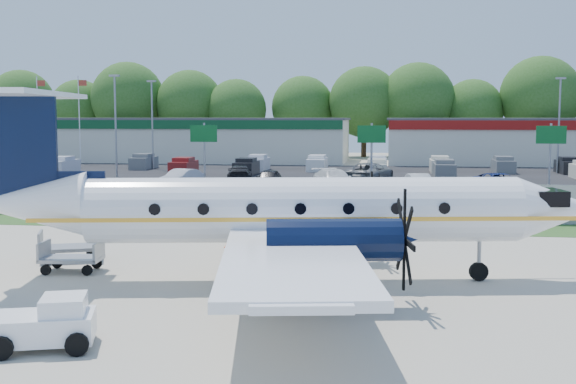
# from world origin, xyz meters

# --- Properties ---
(ground) EXTENTS (170.00, 170.00, 0.00)m
(ground) POSITION_xyz_m (0.00, 0.00, 0.00)
(ground) COLOR #BFB6A1
(ground) RESTS_ON ground
(grass_verge) EXTENTS (170.00, 4.00, 0.02)m
(grass_verge) POSITION_xyz_m (0.00, 12.00, 0.01)
(grass_verge) COLOR #2D561E
(grass_verge) RESTS_ON ground
(access_road) EXTENTS (170.00, 8.00, 0.02)m
(access_road) POSITION_xyz_m (0.00, 19.00, 0.01)
(access_road) COLOR black
(access_road) RESTS_ON ground
(parking_lot) EXTENTS (170.00, 32.00, 0.02)m
(parking_lot) POSITION_xyz_m (0.00, 40.00, 0.01)
(parking_lot) COLOR black
(parking_lot) RESTS_ON ground
(perimeter_fence) EXTENTS (120.00, 0.06, 1.99)m
(perimeter_fence) POSITION_xyz_m (0.00, 14.00, 1.00)
(perimeter_fence) COLOR gray
(perimeter_fence) RESTS_ON ground
(building_west) EXTENTS (46.40, 12.40, 5.24)m
(building_west) POSITION_xyz_m (-24.00, 61.98, 2.63)
(building_west) COLOR silver
(building_west) RESTS_ON ground
(sign_left) EXTENTS (1.80, 0.26, 5.00)m
(sign_left) POSITION_xyz_m (-8.00, 22.91, 3.61)
(sign_left) COLOR gray
(sign_left) RESTS_ON ground
(sign_mid) EXTENTS (1.80, 0.26, 5.00)m
(sign_mid) POSITION_xyz_m (3.00, 22.91, 3.61)
(sign_mid) COLOR gray
(sign_mid) RESTS_ON ground
(sign_right) EXTENTS (1.80, 0.26, 5.00)m
(sign_right) POSITION_xyz_m (14.00, 22.91, 3.61)
(sign_right) COLOR gray
(sign_right) RESTS_ON ground
(flagpole_west) EXTENTS (1.06, 0.12, 10.00)m
(flagpole_west) POSITION_xyz_m (-35.92, 55.00, 5.64)
(flagpole_west) COLOR white
(flagpole_west) RESTS_ON ground
(flagpole_east) EXTENTS (1.06, 0.12, 10.00)m
(flagpole_east) POSITION_xyz_m (-30.92, 55.00, 5.64)
(flagpole_east) COLOR white
(flagpole_east) RESTS_ON ground
(light_pole_nw) EXTENTS (0.90, 0.35, 9.09)m
(light_pole_nw) POSITION_xyz_m (-20.00, 38.00, 5.23)
(light_pole_nw) COLOR gray
(light_pole_nw) RESTS_ON ground
(light_pole_sw) EXTENTS (0.90, 0.35, 9.09)m
(light_pole_sw) POSITION_xyz_m (-20.00, 48.00, 5.23)
(light_pole_sw) COLOR gray
(light_pole_sw) RESTS_ON ground
(light_pole_se) EXTENTS (0.90, 0.35, 9.09)m
(light_pole_se) POSITION_xyz_m (20.00, 48.00, 5.23)
(light_pole_se) COLOR gray
(light_pole_se) RESTS_ON ground
(tree_line) EXTENTS (112.00, 6.00, 14.00)m
(tree_line) POSITION_xyz_m (0.00, 74.00, 0.00)
(tree_line) COLOR #295619
(tree_line) RESTS_ON ground
(aircraft) EXTENTS (20.33, 19.95, 6.21)m
(aircraft) POSITION_xyz_m (0.99, -0.43, 2.40)
(aircraft) COLOR white
(aircraft) RESTS_ON ground
(pushback_tug) EXTENTS (2.58, 2.20, 1.23)m
(pushback_tug) POSITION_xyz_m (-3.71, -7.93, 0.59)
(pushback_tug) COLOR white
(pushback_tug) RESTS_ON ground
(baggage_cart_near) EXTENTS (2.51, 2.02, 1.15)m
(baggage_cart_near) POSITION_xyz_m (-7.75, 1.92, 0.53)
(baggage_cart_near) COLOR gray
(baggage_cart_near) RESTS_ON ground
(baggage_cart_far) EXTENTS (2.17, 1.44, 1.08)m
(baggage_cart_far) POSITION_xyz_m (-6.82, 0.06, 0.50)
(baggage_cart_far) COLOR gray
(baggage_cart_far) RESTS_ON ground
(cone_port_wing) EXTENTS (0.42, 0.42, 0.60)m
(cone_port_wing) POSITION_xyz_m (-3.80, -6.23, 0.28)
(cone_port_wing) COLOR #FF5108
(cone_port_wing) RESTS_ON ground
(cone_starboard_wing) EXTENTS (0.33, 0.33, 0.47)m
(cone_starboard_wing) POSITION_xyz_m (-2.43, 5.51, 0.22)
(cone_starboard_wing) COLOR #FF5108
(cone_starboard_wing) RESTS_ON ground
(road_car_mid) EXTENTS (6.38, 4.51, 1.62)m
(road_car_mid) POSITION_xyz_m (5.52, 20.11, 0.00)
(road_car_mid) COLOR navy
(road_car_mid) RESTS_ON ground
(parked_car_a) EXTENTS (2.85, 4.76, 1.48)m
(parked_car_a) POSITION_xyz_m (-11.34, 28.77, 0.00)
(parked_car_a) COLOR silver
(parked_car_a) RESTS_ON ground
(parked_car_b) EXTENTS (1.86, 4.35, 1.47)m
(parked_car_b) POSITION_xyz_m (-4.83, 29.74, 0.00)
(parked_car_b) COLOR black
(parked_car_b) RESTS_ON ground
(parked_car_c) EXTENTS (4.15, 5.90, 1.59)m
(parked_car_c) POSITION_xyz_m (0.20, 28.65, 0.00)
(parked_car_c) COLOR silver
(parked_car_c) RESTS_ON ground
(parked_car_d) EXTENTS (2.27, 4.32, 1.35)m
(parked_car_d) POSITION_xyz_m (6.28, 28.28, 0.00)
(parked_car_d) COLOR silver
(parked_car_d) RESTS_ON ground
(parked_car_e) EXTENTS (3.93, 5.72, 1.45)m
(parked_car_e) POSITION_xyz_m (11.80, 28.50, 0.00)
(parked_car_e) COLOR navy
(parked_car_e) RESTS_ON ground
(parked_car_f) EXTENTS (2.78, 5.09, 1.40)m
(parked_car_f) POSITION_xyz_m (-8.15, 34.90, 0.00)
(parked_car_f) COLOR black
(parked_car_f) RESTS_ON ground
(parked_car_g) EXTENTS (4.30, 6.64, 1.70)m
(parked_car_g) POSITION_xyz_m (2.53, 35.16, 0.00)
(parked_car_g) COLOR #595B5E
(parked_car_g) RESTS_ON ground
(far_parking_rows) EXTENTS (56.00, 10.00, 1.60)m
(far_parking_rows) POSITION_xyz_m (0.00, 45.00, 0.00)
(far_parking_rows) COLOR gray
(far_parking_rows) RESTS_ON ground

